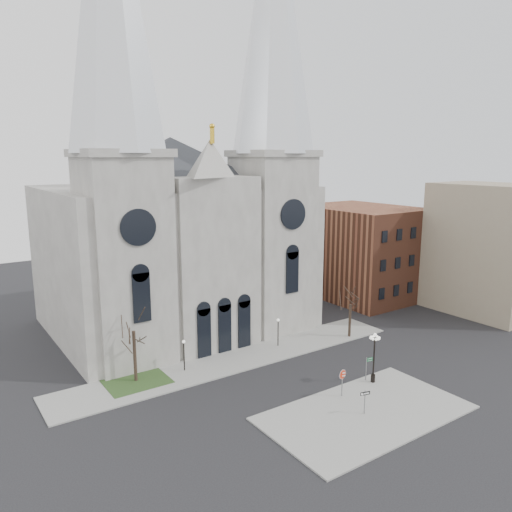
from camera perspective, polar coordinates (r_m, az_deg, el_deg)
ground at (r=47.23m, az=5.21°, el=-16.07°), size 160.00×160.00×0.00m
sidewalk_near at (r=45.86m, az=12.42°, el=-17.10°), size 18.00×10.00×0.14m
sidewalk_far at (r=55.26m, az=-2.24°, el=-11.70°), size 40.00×6.00×0.14m
grass_patch at (r=51.63m, az=-13.54°, el=-13.74°), size 6.00×5.00×0.18m
cathedral at (r=61.28m, az=-8.38°, el=8.23°), size 33.00×26.66×54.00m
bg_building_brick at (r=79.94m, az=11.82°, el=0.53°), size 14.00×18.00×14.00m
bg_building_tan at (r=76.41m, az=24.78°, el=0.74°), size 10.00×14.00×18.00m
tree_left at (r=49.58m, az=-13.84°, el=-7.97°), size 3.20×3.20×7.50m
tree_right at (r=61.24m, az=10.75°, el=-5.19°), size 3.20×3.20×6.00m
ped_lamp_left at (r=52.11m, az=-8.24°, el=-10.60°), size 0.32×0.32×3.26m
ped_lamp_right at (r=58.00m, az=2.54°, el=-8.17°), size 0.32×0.32×3.26m
stop_sign at (r=47.26m, az=9.84°, el=-13.49°), size 0.92×0.26×2.61m
globe_lamp at (r=50.06m, az=13.36°, el=-10.56°), size 1.29×1.29×5.01m
one_way_sign at (r=44.92m, az=12.33°, el=-15.56°), size 0.91×0.27×2.12m
street_name_sign at (r=51.08m, az=12.56°, el=-12.23°), size 0.74×0.18×2.33m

